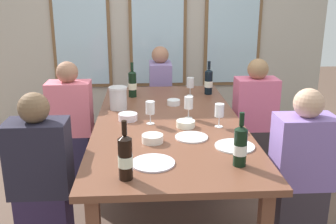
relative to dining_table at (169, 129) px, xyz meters
name	(u,v)px	position (x,y,z in m)	size (l,w,h in m)	color
ground_plane	(168,206)	(0.00, 0.00, -0.68)	(12.00, 12.00, 0.00)	brown
back_wall_with_windows	(158,11)	(0.00, 2.18, 0.77)	(4.30, 0.10, 2.90)	#BCB2A2
dining_table	(169,129)	(0.00, 0.00, 0.00)	(1.10, 2.25, 0.74)	brown
white_plate_0	(153,163)	(-0.14, -0.77, 0.07)	(0.25, 0.25, 0.01)	white
white_plate_1	(235,146)	(0.39, -0.55, 0.07)	(0.25, 0.25, 0.01)	white
white_plate_2	(192,137)	(0.13, -0.37, 0.07)	(0.22, 0.22, 0.01)	white
metal_pitcher	(118,98)	(-0.40, 0.34, 0.16)	(0.16, 0.16, 0.19)	silver
wine_bottle_0	(125,157)	(-0.28, -0.95, 0.19)	(0.08, 0.08, 0.32)	black
wine_bottle_1	(209,82)	(0.43, 0.79, 0.19)	(0.08, 0.08, 0.32)	black
wine_bottle_2	(240,146)	(0.35, -0.82, 0.18)	(0.08, 0.08, 0.31)	black
wine_bottle_3	(132,84)	(-0.29, 0.73, 0.19)	(0.08, 0.08, 0.33)	black
tasting_bowl_0	(186,124)	(0.12, -0.15, 0.09)	(0.14, 0.14, 0.05)	white
tasting_bowl_1	(152,139)	(-0.13, -0.44, 0.09)	(0.14, 0.14, 0.05)	white
tasting_bowl_2	(128,117)	(-0.31, 0.03, 0.09)	(0.15, 0.15, 0.05)	white
tasting_bowl_3	(174,102)	(0.07, 0.43, 0.09)	(0.11, 0.11, 0.05)	white
wine_glass_0	(190,84)	(0.25, 0.74, 0.18)	(0.07, 0.07, 0.17)	white
wine_glass_1	(219,111)	(0.36, -0.16, 0.18)	(0.07, 0.07, 0.17)	white
wine_glass_2	(208,77)	(0.46, 1.00, 0.18)	(0.07, 0.07, 0.17)	white
wine_glass_3	(150,109)	(-0.14, -0.06, 0.18)	(0.07, 0.07, 0.17)	white
wine_glass_4	(131,81)	(-0.31, 0.86, 0.18)	(0.07, 0.07, 0.17)	white
wine_glass_5	(189,103)	(0.16, 0.05, 0.19)	(0.07, 0.07, 0.17)	white
seated_person_0	(71,126)	(-0.85, 0.55, -0.15)	(0.38, 0.24, 1.11)	#2B2542
seated_person_1	(254,121)	(0.85, 0.59, -0.15)	(0.38, 0.24, 1.11)	#3A3133
seated_person_2	(42,181)	(-0.85, -0.53, -0.15)	(0.38, 0.24, 1.11)	#2F2242
seated_person_3	(301,174)	(0.85, -0.53, -0.15)	(0.38, 0.24, 1.11)	#392F38
seated_person_4	(160,98)	(0.00, 1.47, -0.15)	(0.24, 0.38, 1.11)	#272936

